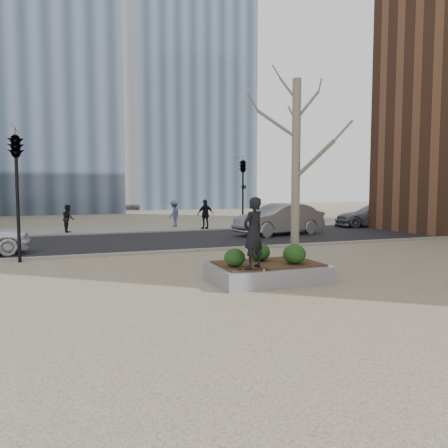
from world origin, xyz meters
name	(u,v)px	position (x,y,z in m)	size (l,w,h in m)	color
ground	(233,284)	(0.00, 0.00, 0.00)	(120.00, 120.00, 0.00)	tan
street	(155,241)	(0.00, 10.00, 0.01)	(60.00, 8.00, 0.02)	black
far_sidewalk	(132,228)	(0.00, 17.00, 0.01)	(60.00, 6.00, 0.02)	gray
planter	(268,272)	(1.00, 0.00, 0.23)	(3.00, 2.00, 0.45)	gray
planter_mulch	(268,263)	(1.00, 0.00, 0.47)	(2.70, 1.70, 0.04)	#382314
sycamore_tree	(296,141)	(2.00, 0.30, 3.79)	(2.80, 2.80, 6.60)	gray
shrub_left	(235,258)	(-0.05, -0.23, 0.72)	(0.55, 0.55, 0.46)	#123B12
shrub_middle	(260,252)	(0.93, 0.36, 0.74)	(0.58, 0.58, 0.49)	#153711
shrub_right	(294,254)	(1.59, -0.40, 0.75)	(0.61, 0.61, 0.52)	#1B3F14
skateboard	(253,269)	(0.25, -0.71, 0.49)	(0.78, 0.20, 0.07)	black
skateboarder	(253,233)	(0.25, -0.71, 1.40)	(0.64, 0.42, 1.75)	black
car_silver	(279,219)	(6.84, 10.41, 0.85)	(1.77, 5.07, 1.67)	#909397
car_third	(374,216)	(14.97, 12.68, 0.75)	(2.04, 5.02, 1.46)	slate
pedestrian_a	(68,218)	(-3.77, 15.73, 0.81)	(0.76, 0.60, 1.57)	black
pedestrian_b	(174,214)	(2.75, 17.19, 0.88)	(1.11, 0.64, 1.72)	#485583
pedestrian_c	(206,214)	(4.12, 14.82, 0.93)	(1.06, 0.44, 1.81)	black
traffic_light_near	(17,196)	(-5.50, 5.60, 2.25)	(0.60, 2.48, 4.50)	black
traffic_light_far	(243,193)	(6.50, 14.60, 2.25)	(0.60, 2.48, 4.50)	black
building_glass_a	(36,2)	(-6.00, 42.00, 22.50)	(16.00, 16.00, 45.00)	slate
building_glass_b	(183,1)	(12.00, 48.00, 27.50)	(15.00, 15.00, 55.00)	slate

